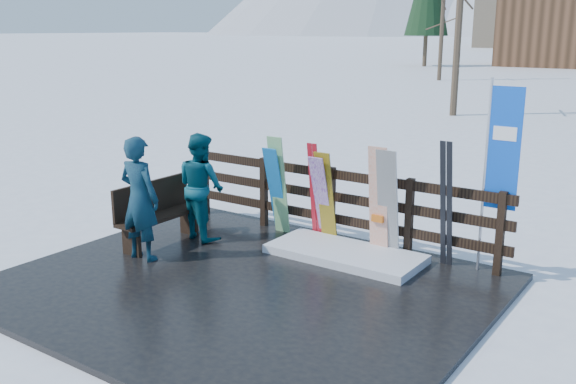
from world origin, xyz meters
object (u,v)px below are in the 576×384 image
Objects in this scene: snowboard_1 at (279,185)px; snowboard_2 at (326,198)px; bench at (157,211)px; person_front at (140,199)px; snowboard_3 at (322,200)px; snowboard_4 at (388,204)px; snowboard_5 at (378,201)px; snowboard_0 at (276,190)px; rental_flag at (499,156)px; person_back at (201,186)px.

snowboard_1 is 1.09× the size of snowboard_2.
bench is 0.77m from person_front.
person_front is (-1.74, -2.05, 0.20)m from snowboard_3.
snowboard_3 is 0.89× the size of snowboard_4.
snowboard_5 reaches higher than snowboard_2.
snowboard_4 is at bearing 0.00° from snowboard_3.
snowboard_0 is at bearing 180.00° from snowboard_5.
person_front is (-2.69, -2.05, 0.08)m from snowboard_5.
person_front is (0.30, -0.60, 0.37)m from bench.
snowboard_1 is 1.90m from snowboard_4.
snowboard_3 is 0.96m from snowboard_5.
person_front is at bearing -130.20° from snowboard_3.
snowboard_2 is at bearing 180.00° from snowboard_4.
bench is at bearing -159.31° from rental_flag.
snowboard_5 is at bearing 180.00° from snowboard_4.
person_front is (-1.81, -2.05, 0.17)m from snowboard_2.
bench is 1.05× the size of snowboard_3.
snowboard_1 is 1.13× the size of snowboard_3.
rental_flag reaches higher than snowboard_4.
person_front is at bearing -63.62° from bench.
snowboard_3 is at bearing -173.90° from rental_flag.
bench is at bearing -129.00° from snowboard_0.
rental_flag is at bearing 4.63° from snowboard_1.
person_back reaches higher than snowboard_5.
person_back reaches higher than snowboard_4.
snowboard_5 is at bearing 0.00° from snowboard_1.
snowboard_1 reaches higher than snowboard_2.
person_back is at bearing -162.91° from snowboard_4.
person_back is (0.06, 1.20, -0.06)m from person_front.
snowboard_4 is 0.90× the size of person_front.
person_front reaches higher than bench.
snowboard_2 is at bearing 0.00° from snowboard_3.
snowboard_4 reaches higher than snowboard_3.
person_back reaches higher than snowboard_3.
rental_flag is 1.46× the size of person_front.
bench is 3.46m from snowboard_4.
snowboard_1 is 0.81m from snowboard_3.
person_front is at bearing -114.35° from snowboard_1.
snowboard_2 is 0.56× the size of rental_flag.
person_back is at bearing -162.01° from snowboard_5.
snowboard_4 is (1.90, 0.00, -0.00)m from snowboard_1.
snowboard_1 is 1.76m from snowboard_5.
snowboard_3 is 0.88× the size of snowboard_5.
person_front is 1.07× the size of person_back.
bench is 2.57m from snowboard_2.
snowboard_0 is 0.86m from snowboard_3.
snowboard_2 is 2.74m from person_front.
rental_flag is at bearing 6.10° from snowboard_3.
snowboard_0 is 1.02× the size of snowboard_3.
snowboard_1 is 2.26m from person_front.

